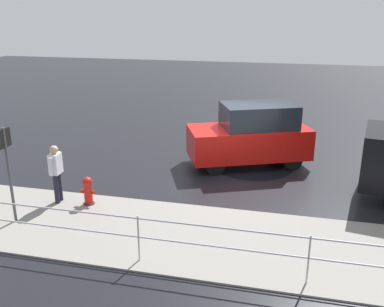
# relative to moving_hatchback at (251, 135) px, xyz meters

# --- Properties ---
(ground_plane) EXTENTS (60.00, 60.00, 0.00)m
(ground_plane) POSITION_rel_moving_hatchback_xyz_m (0.25, 0.99, -1.03)
(ground_plane) COLOR black
(kerb_strip) EXTENTS (24.00, 3.20, 0.04)m
(kerb_strip) POSITION_rel_moving_hatchback_xyz_m (0.25, 5.19, -1.01)
(kerb_strip) COLOR gray
(kerb_strip) RESTS_ON ground
(moving_hatchback) EXTENTS (4.25, 3.11, 2.06)m
(moving_hatchback) POSITION_rel_moving_hatchback_xyz_m (0.00, 0.00, 0.00)
(moving_hatchback) COLOR red
(moving_hatchback) RESTS_ON ground
(fire_hydrant) EXTENTS (0.42, 0.31, 0.80)m
(fire_hydrant) POSITION_rel_moving_hatchback_xyz_m (3.84, 4.17, -0.63)
(fire_hydrant) COLOR red
(fire_hydrant) RESTS_ON ground
(pedestrian) EXTENTS (0.26, 0.57, 1.62)m
(pedestrian) POSITION_rel_moving_hatchback_xyz_m (4.69, 4.22, -0.07)
(pedestrian) COLOR silver
(pedestrian) RESTS_ON ground
(metal_railing) EXTENTS (10.08, 0.04, 1.05)m
(metal_railing) POSITION_rel_moving_hatchback_xyz_m (-0.07, 6.40, -0.28)
(metal_railing) COLOR #B7BABF
(metal_railing) RESTS_ON ground
(sign_post) EXTENTS (0.07, 0.44, 2.40)m
(sign_post) POSITION_rel_moving_hatchback_xyz_m (5.15, 5.47, 0.55)
(sign_post) COLOR #4C4C51
(sign_post) RESTS_ON ground
(puddle_patch) EXTENTS (2.68, 2.68, 0.01)m
(puddle_patch) POSITION_rel_moving_hatchback_xyz_m (-0.09, 0.14, -1.02)
(puddle_patch) COLOR black
(puddle_patch) RESTS_ON ground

